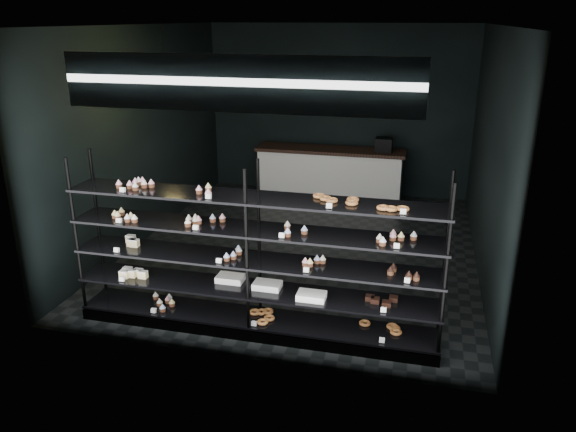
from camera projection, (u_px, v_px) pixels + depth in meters
The scene contains 5 objects.
room at pixel (305, 144), 7.97m from camera, with size 5.01×6.01×3.20m.
display_shelf at pixel (252, 279), 6.06m from camera, with size 4.00×0.50×1.91m.
signage at pixel (235, 84), 4.91m from camera, with size 3.30×0.05×0.50m.
pendant_lamp at pixel (165, 87), 7.23m from camera, with size 0.31×0.31×0.88m.
service_counter at pixel (331, 173), 10.63m from camera, with size 2.78×0.65×1.23m.
Camera 1 is at (1.66, -7.68, 3.30)m, focal length 35.00 mm.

